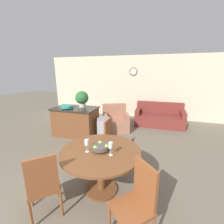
% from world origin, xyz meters
% --- Properties ---
extents(wall_back, '(8.00, 0.09, 2.70)m').
position_xyz_m(wall_back, '(0.00, 5.48, 1.35)').
color(wall_back, beige).
rests_on(wall_back, ground_plane).
extents(dining_table, '(1.32, 1.32, 0.77)m').
position_xyz_m(dining_table, '(0.27, 0.79, 0.60)').
color(dining_table, brown).
rests_on(dining_table, ground_plane).
extents(dining_chair_near_left, '(0.59, 0.59, 1.00)m').
position_xyz_m(dining_chair_near_left, '(-0.31, 0.11, 0.54)').
color(dining_chair_near_left, brown).
rests_on(dining_chair_near_left, ground_plane).
extents(dining_chair_near_right, '(0.59, 0.59, 1.00)m').
position_xyz_m(dining_chair_near_right, '(0.95, 0.21, 0.54)').
color(dining_chair_near_right, brown).
rests_on(dining_chair_near_right, ground_plane).
extents(dining_chair_far_side, '(0.42, 0.42, 1.00)m').
position_xyz_m(dining_chair_far_side, '(0.19, 1.68, 0.54)').
color(dining_chair_far_side, brown).
rests_on(dining_chair_far_side, ground_plane).
extents(fruit_bowl, '(0.29, 0.29, 0.12)m').
position_xyz_m(fruit_bowl, '(0.27, 0.79, 0.84)').
color(fruit_bowl, '#4C4742').
rests_on(fruit_bowl, dining_table).
extents(wine_glass_left, '(0.07, 0.07, 0.21)m').
position_xyz_m(wine_glass_left, '(0.08, 0.68, 0.93)').
color(wine_glass_left, silver).
rests_on(wine_glass_left, dining_table).
extents(wine_glass_right, '(0.07, 0.07, 0.21)m').
position_xyz_m(wine_glass_right, '(0.47, 0.70, 0.93)').
color(wine_glass_right, silver).
rests_on(wine_glass_right, dining_table).
extents(kitchen_island, '(1.38, 0.85, 0.91)m').
position_xyz_m(kitchen_island, '(-1.40, 2.83, 0.46)').
color(kitchen_island, brown).
rests_on(kitchen_island, ground_plane).
extents(teal_bowl, '(0.37, 0.37, 0.10)m').
position_xyz_m(teal_bowl, '(-1.58, 2.68, 0.97)').
color(teal_bowl, teal).
rests_on(teal_bowl, kitchen_island).
extents(potted_plant, '(0.42, 0.42, 0.51)m').
position_xyz_m(potted_plant, '(-1.23, 3.00, 1.19)').
color(potted_plant, beige).
rests_on(potted_plant, kitchen_island).
extents(trash_bin, '(0.35, 0.26, 0.67)m').
position_xyz_m(trash_bin, '(-0.42, 2.82, 0.33)').
color(trash_bin, '#9E9EA3').
rests_on(trash_bin, ground_plane).
extents(couch, '(1.80, 0.93, 0.85)m').
position_xyz_m(couch, '(1.21, 4.58, 0.29)').
color(couch, maroon).
rests_on(couch, ground_plane).
extents(armchair, '(1.11, 1.11, 0.89)m').
position_xyz_m(armchair, '(-0.28, 3.61, 0.30)').
color(armchair, '#A87056').
rests_on(armchair, ground_plane).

